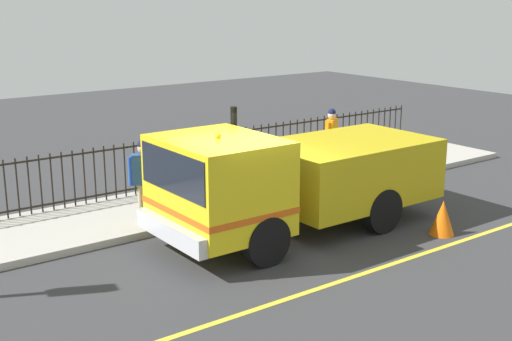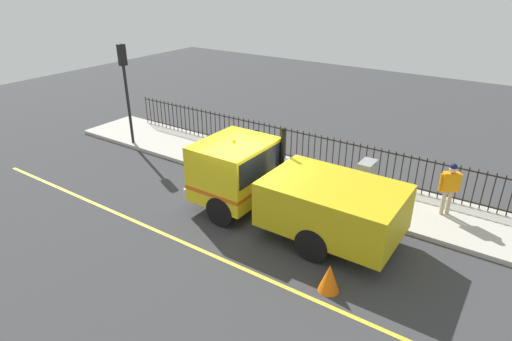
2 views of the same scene
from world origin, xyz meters
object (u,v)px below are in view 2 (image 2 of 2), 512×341
Objects in this scene: worker_standing at (256,148)px; traffic_cone at (329,278)px; traffic_light_near at (125,75)px; pedestrian_distant at (450,184)px; utility_cabinet at (366,176)px; work_truck at (279,185)px.

traffic_cone is (-3.98, -4.84, -0.90)m from worker_standing.
traffic_cone is (-3.77, -11.25, -2.76)m from traffic_light_near.
worker_standing is 6.68m from traffic_light_near.
pedestrian_distant reaches higher than traffic_cone.
utility_cabinet is (1.26, -3.70, -0.59)m from worker_standing.
worker_standing is at bearing 47.46° from work_truck.
pedestrian_distant is at bearing 105.87° from traffic_light_near.
traffic_cone is (-1.98, -2.66, -0.90)m from work_truck.
worker_standing is at bearing 108.79° from utility_cabinet.
utility_cabinet is 5.37m from traffic_cone.
work_truck is 8.97m from traffic_light_near.
worker_standing is at bearing -19.54° from pedestrian_distant.
traffic_light_near is (-0.20, 6.41, 1.86)m from worker_standing.
work_truck reaches higher than worker_standing.
pedestrian_distant is at bearing -16.53° from traffic_cone.
worker_standing is 0.43× the size of traffic_light_near.
utility_cabinet is 1.42× the size of traffic_cone.
pedestrian_distant is (1.11, -6.35, -0.07)m from worker_standing.
traffic_light_near is at bearing 98.23° from utility_cabinet.
traffic_cone is at bearing -126.58° from work_truck.
work_truck is 1.53× the size of traffic_light_near.
traffic_light_near reaches higher than utility_cabinet.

